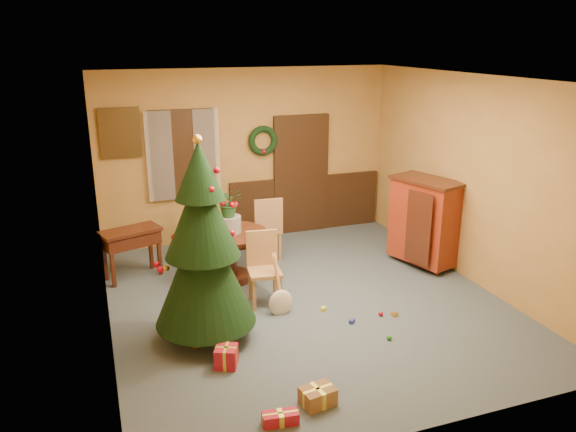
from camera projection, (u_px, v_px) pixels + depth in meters
name	position (u px, v px, depth m)	size (l,w,h in m)	color
room_envelope	(261.00, 174.00, 9.64)	(5.50, 5.50, 5.50)	#384551
dining_table	(230.00, 247.00, 8.00)	(1.06, 1.06, 0.73)	black
urn	(230.00, 224.00, 7.90)	(0.32, 0.32, 0.24)	slate
centerpiece_plant	(229.00, 202.00, 7.80)	(0.37, 0.32, 0.41)	#1E4C23
chair_near	(263.00, 265.00, 7.36)	(0.46, 0.46, 0.96)	olive
chair_far	(267.00, 226.00, 8.75)	(0.46, 0.46, 1.03)	olive
guitar	(281.00, 287.00, 7.05)	(0.31, 0.15, 0.74)	beige
plant_stand	(203.00, 233.00, 8.68)	(0.29, 0.29, 0.75)	black
stand_plant	(201.00, 204.00, 8.54)	(0.22, 0.18, 0.39)	#19471E
christmas_tree	(203.00, 247.00, 6.25)	(1.16, 1.16, 2.40)	#382111
writing_desk	(131.00, 241.00, 8.07)	(0.92, 0.66, 0.74)	black
sideboard	(424.00, 220.00, 8.49)	(0.85, 1.18, 1.36)	#581F0A
gift_a	(318.00, 396.00, 5.38)	(0.35, 0.28, 0.17)	brown
gift_b	(226.00, 357.00, 5.99)	(0.30, 0.30, 0.23)	maroon
gift_c	(200.00, 338.00, 6.45)	(0.27, 0.22, 0.13)	brown
gift_d	(280.00, 418.00, 5.10)	(0.34, 0.17, 0.12)	maroon
toy_a	(352.00, 321.00, 6.91)	(0.08, 0.05, 0.05)	#24359C
toy_b	(389.00, 338.00, 6.53)	(0.06, 0.06, 0.06)	#227B21
toy_c	(324.00, 309.00, 7.22)	(0.08, 0.05, 0.05)	yellow
toy_d	(381.00, 314.00, 7.08)	(0.06, 0.06, 0.06)	#B10B1F
toy_e	(394.00, 314.00, 7.08)	(0.08, 0.05, 0.05)	gold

